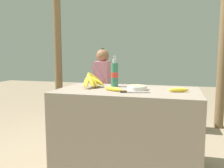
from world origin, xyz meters
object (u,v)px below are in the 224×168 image
object	(u,v)px
serving_bowl	(137,87)
seated_vendor	(100,81)
banana_bunch_green	(168,94)
support_post_far	(223,46)
water_bottle	(115,74)
loose_banana_side	(179,90)
knife	(131,92)
wooden_bench	(130,101)
banana_bunch_ripe	(92,80)
support_post_near	(58,47)
loose_banana_front	(113,89)

from	to	relation	value
serving_bowl	seated_vendor	distance (m)	1.45
banana_bunch_green	support_post_far	world-z (taller)	support_post_far
water_bottle	loose_banana_side	xyz separation A→B (m)	(0.60, -0.19, -0.10)
knife	wooden_bench	xyz separation A→B (m)	(-0.29, 1.45, -0.37)
wooden_bench	support_post_far	size ratio (longest dim) A/B	0.80
banana_bunch_ripe	wooden_bench	bearing A→B (deg)	83.85
seated_vendor	banana_bunch_green	distance (m)	1.00
loose_banana_side	support_post_near	distance (m)	2.50
wooden_bench	seated_vendor	xyz separation A→B (m)	(-0.44, -0.04, 0.28)
knife	wooden_bench	size ratio (longest dim) A/B	0.13
knife	seated_vendor	size ratio (longest dim) A/B	0.21
water_bottle	banana_bunch_green	world-z (taller)	water_bottle
loose_banana_side	knife	distance (m)	0.40
wooden_bench	banana_bunch_green	xyz separation A→B (m)	(0.54, -0.00, 0.12)
water_bottle	loose_banana_side	bearing A→B (deg)	-17.55
knife	support_post_far	size ratio (longest dim) A/B	0.10
water_bottle	seated_vendor	world-z (taller)	seated_vendor
banana_bunch_ripe	loose_banana_side	xyz separation A→B (m)	(0.80, -0.08, -0.05)
wooden_bench	banana_bunch_green	bearing A→B (deg)	-0.44
banana_bunch_ripe	loose_banana_side	size ratio (longest dim) A/B	1.75
knife	banana_bunch_green	size ratio (longest dim) A/B	0.83
seated_vendor	serving_bowl	bearing A→B (deg)	116.97
serving_bowl	support_post_near	xyz separation A→B (m)	(-1.57, 1.50, 0.41)
support_post_near	knife	bearing A→B (deg)	-47.47
wooden_bench	support_post_near	size ratio (longest dim) A/B	0.80
loose_banana_front	seated_vendor	xyz separation A→B (m)	(-0.56, 1.36, -0.10)
serving_bowl	support_post_far	size ratio (longest dim) A/B	0.08
wooden_bench	banana_bunch_green	size ratio (longest dim) A/B	6.36
wooden_bench	seated_vendor	bearing A→B (deg)	-175.42
support_post_near	support_post_far	bearing A→B (deg)	0.00
banana_bunch_ripe	knife	world-z (taller)	banana_bunch_ripe
water_bottle	wooden_bench	world-z (taller)	water_bottle
banana_bunch_ripe	seated_vendor	xyz separation A→B (m)	(-0.31, 1.20, -0.15)
banana_bunch_green	serving_bowl	bearing A→B (deg)	-100.49
serving_bowl	loose_banana_front	xyz separation A→B (m)	(-0.19, -0.12, -0.00)
water_bottle	knife	world-z (taller)	water_bottle
knife	support_post_far	distance (m)	1.99
banana_bunch_ripe	water_bottle	bearing A→B (deg)	30.12
banana_bunch_ripe	water_bottle	xyz separation A→B (m)	(0.20, 0.11, 0.05)
banana_bunch_ripe	wooden_bench	xyz separation A→B (m)	(0.13, 1.23, -0.43)
support_post_near	loose_banana_front	bearing A→B (deg)	-49.83
banana_bunch_green	support_post_far	xyz separation A→B (m)	(0.72, 0.24, 0.66)
water_bottle	loose_banana_side	world-z (taller)	water_bottle
knife	loose_banana_side	bearing A→B (deg)	4.98
loose_banana_side	wooden_bench	world-z (taller)	loose_banana_side
seated_vendor	wooden_bench	bearing A→B (deg)	-179.82
loose_banana_front	support_post_far	distance (m)	2.03
banana_bunch_ripe	support_post_near	bearing A→B (deg)	127.44
knife	support_post_near	distance (m)	2.32
loose_banana_side	support_post_far	distance (m)	1.71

